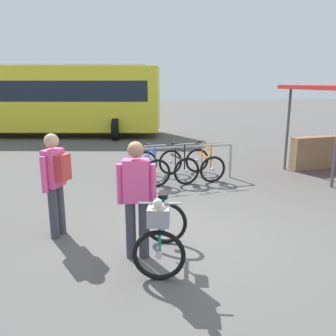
{
  "coord_description": "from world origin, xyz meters",
  "views": [
    {
      "loc": [
        -1.27,
        -4.85,
        2.4
      ],
      "look_at": [
        -0.29,
        0.72,
        1.0
      ],
      "focal_mm": 37.64,
      "sensor_mm": 36.0,
      "label": 1
    }
  ],
  "objects_px": {
    "racked_bike_black": "(178,165)",
    "pedestrian_with_backpack": "(56,179)",
    "bus_distant": "(46,96)",
    "person_with_featured_bike": "(137,195)",
    "racked_bike_orange": "(204,163)",
    "racked_bike_blue": "(151,167)",
    "featured_bicycle": "(162,231)"
  },
  "relations": [
    {
      "from": "racked_bike_orange",
      "to": "person_with_featured_bike",
      "type": "distance_m",
      "value": 4.46
    },
    {
      "from": "pedestrian_with_backpack",
      "to": "bus_distant",
      "type": "bearing_deg",
      "value": 99.01
    },
    {
      "from": "person_with_featured_bike",
      "to": "bus_distant",
      "type": "relative_size",
      "value": 0.16
    },
    {
      "from": "racked_bike_blue",
      "to": "racked_bike_black",
      "type": "bearing_deg",
      "value": 5.21
    },
    {
      "from": "featured_bicycle",
      "to": "racked_bike_blue",
      "type": "bearing_deg",
      "value": 84.73
    },
    {
      "from": "person_with_featured_bike",
      "to": "pedestrian_with_backpack",
      "type": "relative_size",
      "value": 1.0
    },
    {
      "from": "pedestrian_with_backpack",
      "to": "featured_bicycle",
      "type": "bearing_deg",
      "value": -38.86
    },
    {
      "from": "pedestrian_with_backpack",
      "to": "bus_distant",
      "type": "height_order",
      "value": "bus_distant"
    },
    {
      "from": "racked_bike_orange",
      "to": "racked_bike_blue",
      "type": "bearing_deg",
      "value": -174.79
    },
    {
      "from": "racked_bike_black",
      "to": "person_with_featured_bike",
      "type": "height_order",
      "value": "person_with_featured_bike"
    },
    {
      "from": "racked_bike_blue",
      "to": "person_with_featured_bike",
      "type": "height_order",
      "value": "person_with_featured_bike"
    },
    {
      "from": "racked_bike_black",
      "to": "bus_distant",
      "type": "height_order",
      "value": "bus_distant"
    },
    {
      "from": "racked_bike_black",
      "to": "person_with_featured_bike",
      "type": "xyz_separation_m",
      "value": [
        -1.37,
        -3.85,
        0.54
      ]
    },
    {
      "from": "featured_bicycle",
      "to": "racked_bike_black",
      "type": "bearing_deg",
      "value": 75.39
    },
    {
      "from": "racked_bike_orange",
      "to": "person_with_featured_bike",
      "type": "xyz_separation_m",
      "value": [
        -2.06,
        -3.91,
        0.54
      ]
    },
    {
      "from": "racked_bike_black",
      "to": "person_with_featured_bike",
      "type": "distance_m",
      "value": 4.12
    },
    {
      "from": "featured_bicycle",
      "to": "pedestrian_with_backpack",
      "type": "distance_m",
      "value": 1.93
    },
    {
      "from": "racked_bike_blue",
      "to": "featured_bicycle",
      "type": "relative_size",
      "value": 0.94
    },
    {
      "from": "racked_bike_orange",
      "to": "person_with_featured_bike",
      "type": "height_order",
      "value": "person_with_featured_bike"
    },
    {
      "from": "racked_bike_black",
      "to": "bus_distant",
      "type": "distance_m",
      "value": 9.39
    },
    {
      "from": "person_with_featured_bike",
      "to": "pedestrian_with_backpack",
      "type": "distance_m",
      "value": 1.49
    },
    {
      "from": "racked_bike_orange",
      "to": "pedestrian_with_backpack",
      "type": "distance_m",
      "value": 4.44
    },
    {
      "from": "featured_bicycle",
      "to": "person_with_featured_bike",
      "type": "bearing_deg",
      "value": 139.34
    },
    {
      "from": "racked_bike_blue",
      "to": "racked_bike_black",
      "type": "height_order",
      "value": "same"
    },
    {
      "from": "bus_distant",
      "to": "person_with_featured_bike",
      "type": "bearing_deg",
      "value": -76.36
    },
    {
      "from": "bus_distant",
      "to": "racked_bike_orange",
      "type": "bearing_deg",
      "value": -58.55
    },
    {
      "from": "racked_bike_black",
      "to": "pedestrian_with_backpack",
      "type": "relative_size",
      "value": 0.73
    },
    {
      "from": "racked_bike_orange",
      "to": "bus_distant",
      "type": "bearing_deg",
      "value": 121.45
    },
    {
      "from": "person_with_featured_bike",
      "to": "racked_bike_blue",
      "type": "bearing_deg",
      "value": 79.96
    },
    {
      "from": "racked_bike_blue",
      "to": "featured_bicycle",
      "type": "bearing_deg",
      "value": -95.27
    },
    {
      "from": "person_with_featured_bike",
      "to": "bus_distant",
      "type": "bearing_deg",
      "value": 103.64
    },
    {
      "from": "racked_bike_orange",
      "to": "featured_bicycle",
      "type": "bearing_deg",
      "value": -112.97
    }
  ]
}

